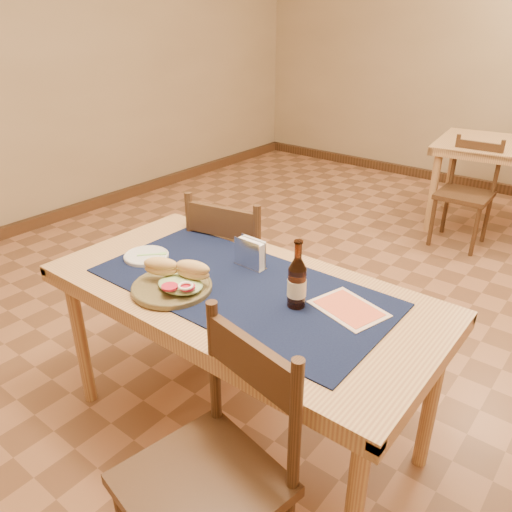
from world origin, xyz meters
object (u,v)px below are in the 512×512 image
Objects in this scene: chair_main_far at (239,271)px; napkin_holder at (250,254)px; main_table at (241,305)px; chair_main_near at (213,472)px; sandwich_plate at (175,282)px; beer_bottle at (297,282)px.

chair_main_far reaches higher than napkin_holder.
chair_main_near is (0.36, -0.56, -0.18)m from main_table.
chair_main_far is at bearing 108.96° from sandwich_plate.
beer_bottle reaches higher than main_table.
beer_bottle is (0.66, -0.45, 0.36)m from chair_main_far.
chair_main_near is 0.90m from napkin_holder.
chair_main_far is 1.28m from chair_main_near.
chair_main_near is 6.38× the size of napkin_holder.
chair_main_near is 2.97× the size of sandwich_plate.
beer_bottle is at bearing 3.53° from main_table.
main_table is 1.68× the size of chair_main_far.
sandwich_plate is at bearing -71.04° from chair_main_far.
main_table is at bearing 122.65° from chair_main_near.
napkin_holder is (-0.33, 0.14, -0.04)m from beer_bottle.
chair_main_near reaches higher than main_table.
beer_bottle is 0.36m from napkin_holder.
chair_main_far is 6.46× the size of napkin_holder.
main_table is 5.06× the size of sandwich_plate.
napkin_holder reaches higher than sandwich_plate.
napkin_holder is (-0.44, 0.72, 0.33)m from chair_main_near.
napkin_holder is (0.33, -0.31, 0.32)m from chair_main_far.
chair_main_far is 0.74m from sandwich_plate.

